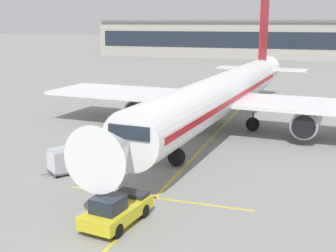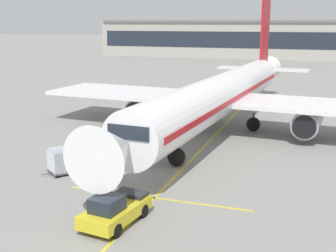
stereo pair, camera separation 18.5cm
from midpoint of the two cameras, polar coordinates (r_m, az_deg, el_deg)
ground_plane at (r=34.42m, az=-6.10°, el=-5.02°), size 600.00×600.00×0.00m
parked_airplane at (r=44.67m, az=6.87°, el=4.07°), size 38.09×48.25×15.95m
belt_loader at (r=35.39m, az=-4.07°, el=-3.07°), size 3.99×5.24×2.71m
baggage_cart_lead at (r=33.89m, az=-8.97°, el=-3.63°), size 2.48×2.67×1.91m
baggage_cart_second at (r=33.09m, az=-13.41°, el=-4.25°), size 2.48×2.67×1.91m
pushback_tug at (r=24.63m, az=-6.92°, el=-10.60°), size 2.70×4.65×1.83m
ground_crew_by_loader at (r=34.79m, az=-8.00°, el=-3.15°), size 0.54×0.37×1.74m
ground_crew_by_carts at (r=36.08m, az=-4.69°, el=-2.47°), size 0.27×0.57×1.74m
ground_crew_marshaller at (r=34.06m, az=-10.88°, el=-3.63°), size 0.37×0.53×1.74m
ground_crew_wingwalker at (r=33.97m, az=-2.88°, el=-3.45°), size 0.39×0.52×1.74m
safety_cone_engine_keepout at (r=42.75m, az=-4.00°, el=-0.93°), size 0.54×0.54×0.62m
safety_cone_wingtip at (r=43.16m, az=-2.64°, el=-0.68°), size 0.67×0.67×0.76m
safety_cone_nose_mark at (r=44.24m, az=-4.14°, el=-0.42°), size 0.59×0.59×0.67m
apron_guidance_line_lead_in at (r=44.61m, az=6.22°, el=-0.77°), size 0.20×110.00×0.01m
apron_guidance_line_stop_bar at (r=28.11m, az=-1.56°, el=-9.21°), size 12.00×0.20×0.01m
terminal_building at (r=142.22m, az=14.40°, el=10.72°), size 113.02×20.46×11.14m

